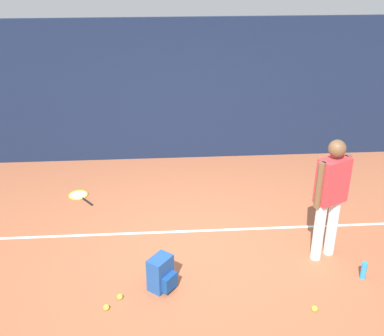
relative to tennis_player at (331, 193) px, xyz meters
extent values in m
plane|color=#9E5638|center=(-1.72, 0.39, -0.97)|extent=(12.00, 12.00, 0.00)
cube|color=#141E38|center=(-1.72, 3.39, 0.37)|extent=(10.00, 0.10, 2.67)
cube|color=white|center=(-1.72, 0.71, -0.96)|extent=(9.00, 0.05, 0.00)
cylinder|color=white|center=(-0.11, -0.05, -0.54)|extent=(0.14, 0.14, 0.85)
cylinder|color=white|center=(0.11, 0.05, -0.54)|extent=(0.14, 0.14, 0.85)
cube|color=red|center=(0.00, 0.00, 0.18)|extent=(0.46, 0.37, 0.60)
sphere|color=brown|center=(0.00, 0.00, 0.62)|extent=(0.22, 0.22, 0.22)
cylinder|color=brown|center=(-0.20, -0.10, 0.17)|extent=(0.09, 0.09, 0.62)
cylinder|color=brown|center=(0.20, 0.10, 0.17)|extent=(0.09, 0.09, 0.62)
cylinder|color=black|center=(-3.38, 1.69, -0.95)|extent=(0.21, 0.26, 0.03)
torus|color=gold|center=(-3.57, 1.92, -0.95)|extent=(0.46, 0.46, 0.02)
cylinder|color=#B2B2B2|center=(-3.57, 1.92, -0.95)|extent=(0.39, 0.39, 0.00)
cube|color=#1E478C|center=(-2.20, -0.50, -0.75)|extent=(0.34, 0.36, 0.44)
cube|color=navy|center=(-2.09, -0.59, -0.83)|extent=(0.20, 0.22, 0.20)
sphere|color=#CCE033|center=(-2.84, -0.86, -0.93)|extent=(0.07, 0.07, 0.07)
sphere|color=#CCE033|center=(-2.69, -0.68, -0.93)|extent=(0.07, 0.07, 0.07)
sphere|color=#CCE033|center=(-0.43, -1.05, -0.93)|extent=(0.07, 0.07, 0.07)
cylinder|color=#268CD8|center=(0.37, -0.50, -0.85)|extent=(0.07, 0.07, 0.24)
camera|label=1|loc=(-2.14, -5.14, 2.91)|focal=44.16mm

